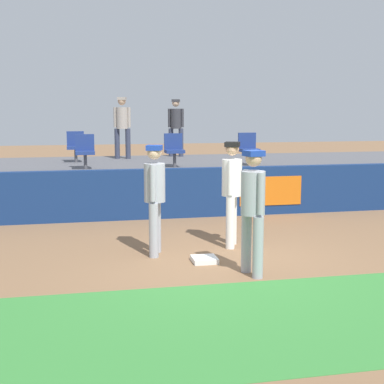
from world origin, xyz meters
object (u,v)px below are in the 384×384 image
object	(u,v)px
first_base	(204,260)
player_coach_visitor	(155,192)
seat_front_left	(85,150)
spectator_hooded	(176,124)
player_fielder_home	(232,187)
player_runner_visitor	(253,204)
seat_front_right	(248,147)
spectator_capped	(122,123)
seat_back_left	(76,145)
seat_front_center	(174,148)

from	to	relation	value
first_base	player_coach_visitor	world-z (taller)	player_coach_visitor
first_base	seat_front_left	world-z (taller)	seat_front_left
player_coach_visitor	first_base	bearing A→B (deg)	65.86
spectator_hooded	player_coach_visitor	bearing A→B (deg)	93.94
player_fielder_home	seat_front_left	world-z (taller)	player_fielder_home
first_base	player_runner_visitor	distance (m)	1.43
seat_front_right	seat_front_left	xyz separation A→B (m)	(-4.15, -0.00, -0.00)
player_fielder_home	spectator_hooded	size ratio (longest dim) A/B	1.09
player_fielder_home	spectator_capped	xyz separation A→B (m)	(-1.41, 6.78, 0.95)
seat_back_left	spectator_capped	bearing A→B (deg)	29.55
player_runner_visitor	first_base	bearing A→B (deg)	-159.58
player_runner_visitor	spectator_capped	bearing A→B (deg)	175.28
player_coach_visitor	seat_front_right	size ratio (longest dim) A/B	2.22
player_runner_visitor	seat_front_center	distance (m)	5.96
seat_front_center	player_fielder_home	bearing A→B (deg)	-85.64
seat_front_right	seat_front_left	bearing A→B (deg)	-180.00
spectator_capped	seat_front_center	bearing A→B (deg)	127.19
seat_back_left	player_coach_visitor	bearing A→B (deg)	-78.19
player_runner_visitor	spectator_capped	distance (m)	8.65
player_coach_visitor	seat_front_center	distance (m)	4.68
player_coach_visitor	seat_front_center	xyz separation A→B (m)	(1.11, 4.53, 0.40)
player_coach_visitor	seat_front_center	bearing A→B (deg)	-177.90
seat_front_right	seat_back_left	world-z (taller)	same
player_fielder_home	seat_front_left	xyz separation A→B (m)	(-2.52, 4.22, 0.39)
player_fielder_home	seat_front_center	distance (m)	4.25
first_base	player_runner_visitor	xyz separation A→B (m)	(0.54, -0.82, 1.04)
seat_front_center	first_base	bearing A→B (deg)	-94.35
seat_front_center	seat_back_left	size ratio (longest dim) A/B	1.00
player_coach_visitor	player_runner_visitor	bearing A→B (deg)	57.42
spectator_hooded	spectator_capped	distance (m)	1.73
player_coach_visitor	seat_front_left	xyz separation A→B (m)	(-1.09, 4.53, 0.40)
first_base	spectator_capped	bearing A→B (deg)	95.19
player_coach_visitor	seat_front_center	world-z (taller)	player_coach_visitor
spectator_capped	player_runner_visitor	bearing A→B (deg)	112.44
seat_front_right	seat_back_left	xyz separation A→B (m)	(-4.38, 1.80, -0.00)
seat_back_left	seat_front_right	bearing A→B (deg)	-22.34
player_coach_visitor	seat_front_right	bearing A→B (deg)	161.84
first_base	player_fielder_home	distance (m)	1.56
player_runner_visitor	seat_front_center	size ratio (longest dim) A/B	2.22
player_coach_visitor	player_fielder_home	bearing A→B (deg)	117.92
player_fielder_home	seat_front_center	xyz separation A→B (m)	(-0.32, 4.22, 0.39)
seat_front_right	seat_front_left	distance (m)	4.15
seat_front_right	spectator_hooded	bearing A→B (deg)	114.45
seat_front_center	spectator_capped	size ratio (longest dim) A/B	0.47
seat_back_left	spectator_hooded	size ratio (longest dim) A/B	0.48
seat_front_center	seat_back_left	xyz separation A→B (m)	(-2.43, 1.80, 0.00)
player_coach_visitor	seat_front_right	distance (m)	5.48
seat_front_left	seat_back_left	size ratio (longest dim) A/B	1.00
spectator_hooded	spectator_capped	size ratio (longest dim) A/B	0.97
seat_front_center	spectator_capped	world-z (taller)	spectator_capped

